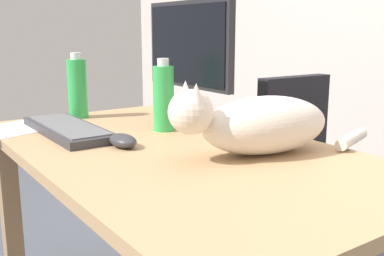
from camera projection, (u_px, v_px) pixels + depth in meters
desk at (175, 186)px, 1.28m from camera, size 1.31×0.75×0.75m
office_chair at (314, 206)px, 1.84m from camera, size 0.48×0.48×0.88m
monitor at (188, 56)px, 1.61m from camera, size 0.48×0.20×0.41m
keyboard at (68, 129)px, 1.42m from camera, size 0.44×0.15×0.03m
cat at (258, 123)px, 1.17m from camera, size 0.25×0.60×0.20m
computer_mouse at (123, 141)px, 1.25m from camera, size 0.11×0.06×0.04m
paper_sheet at (19, 128)px, 1.50m from camera, size 0.29×0.34×0.00m
water_bottle at (164, 97)px, 1.44m from camera, size 0.07×0.07×0.23m
spray_bottle at (78, 88)px, 1.66m from camera, size 0.07×0.07×0.24m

